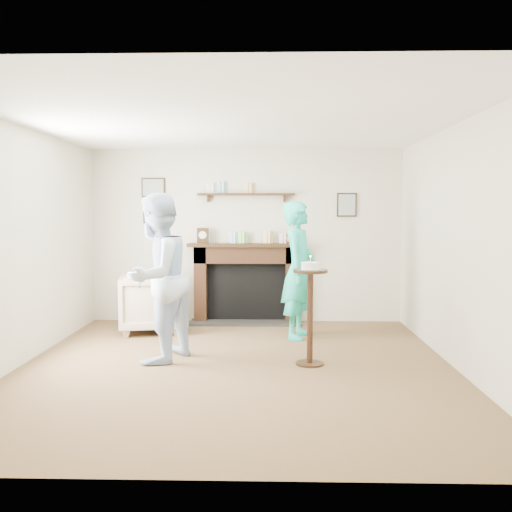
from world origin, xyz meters
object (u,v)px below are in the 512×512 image
Objects in this scene: man at (158,361)px; pedestal_table at (310,298)px; armchair at (153,331)px; woman at (299,337)px.

man is 1.78m from pedestal_table.
man is (0.36, -1.51, 0.00)m from armchair.
man is 1.56× the size of pedestal_table.
pedestal_table reaches higher than armchair.
woman is (1.94, -0.33, 0.00)m from armchair.
man is at bearing -177.86° from armchair.
armchair is at bearing 96.80° from woman.
man is 1.04× the size of woman.
woman is at bearing 92.44° from pedestal_table.
pedestal_table reaches higher than man.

